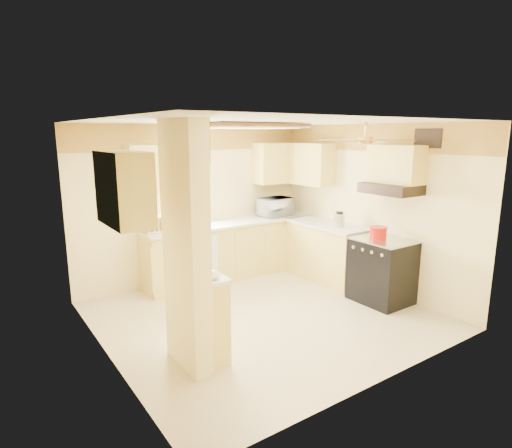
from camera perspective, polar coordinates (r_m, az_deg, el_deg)
floor at (r=5.79m, az=1.04°, el=-12.07°), size 4.00×4.00×0.00m
ceiling at (r=5.29m, az=1.15°, el=13.48°), size 4.00×4.00×0.00m
wall_back at (r=7.01m, az=-8.04°, el=2.75°), size 4.00×0.00×4.00m
wall_front at (r=4.07m, az=17.00°, el=-4.45°), size 4.00×0.00×4.00m
wall_left at (r=4.56m, az=-19.76°, el=-2.85°), size 0.00×3.80×3.80m
wall_right at (r=6.75m, az=15.01°, el=2.11°), size 0.00×3.80×3.80m
wallpaper_border at (r=6.90m, az=-8.22°, el=11.36°), size 4.00×0.02×0.40m
partition_column at (r=4.27m, az=-9.35°, el=-3.27°), size 0.20×0.70×2.50m
partition_ledge at (r=4.64m, az=-6.50°, el=-12.46°), size 0.25×0.55×0.90m
ledge_top at (r=4.46m, az=-6.64°, el=-6.96°), size 0.28×0.58×0.04m
lower_cabinets_back at (r=7.16m, az=-3.18°, el=-3.51°), size 3.00×0.60×0.90m
lower_cabinets_right at (r=7.11m, az=9.40°, el=-3.77°), size 0.60×1.40×0.90m
countertop_back at (r=7.04m, az=-3.19°, el=0.16°), size 3.04×0.64×0.04m
countertop_right at (r=6.99m, az=9.47°, el=-0.07°), size 0.64×1.44×0.04m
dishwasher_panel at (r=6.55m, az=-7.36°, el=-5.26°), size 0.58×0.02×0.80m
window at (r=6.85m, az=-9.93°, el=5.01°), size 0.92×0.02×1.02m
upper_cab_back_left at (r=6.44m, az=-14.30°, el=7.07°), size 0.60×0.35×0.70m
upper_cab_back_right at (r=7.62m, az=3.00°, el=8.13°), size 0.90×0.35×0.70m
upper_cab_right at (r=7.43m, az=6.96°, el=7.96°), size 0.35×1.00×0.70m
upper_cab_left_wall at (r=4.26m, az=-17.17°, el=4.54°), size 0.35×0.75×0.70m
upper_cab_over_stove at (r=6.19m, az=18.19°, el=7.59°), size 0.35×0.76×0.52m
stove at (r=6.35m, az=16.46°, el=-5.95°), size 0.68×0.77×0.92m
range_hood at (r=6.16m, az=17.51°, el=4.52°), size 0.50×0.76×0.14m
poster_menu at (r=4.21m, az=-8.25°, el=4.86°), size 0.02×0.42×0.57m
poster_nashville at (r=4.33m, az=-7.99°, el=-3.70°), size 0.02×0.42×0.57m
ceiling_light_panel at (r=5.76m, az=-1.01°, el=12.92°), size 1.35×0.95×0.06m
ceiling_fan at (r=5.45m, az=14.33°, el=10.82°), size 1.15×1.15×0.26m
vent_grate at (r=6.10m, az=21.96°, el=10.56°), size 0.02×0.40×0.25m
microwave at (r=7.50m, az=2.66°, el=2.30°), size 0.61×0.45×0.32m
bowl at (r=4.32m, az=-6.00°, el=-6.98°), size 0.20×0.20×0.05m
dutch_oven at (r=6.25m, az=16.01°, el=-1.08°), size 0.25×0.25×0.16m
kettle at (r=6.73m, az=11.07°, el=0.56°), size 0.16×0.16×0.24m
dish_rack at (r=6.43m, az=-13.06°, el=-0.30°), size 0.43×0.33×0.24m
utensil_crock at (r=6.83m, az=-7.66°, el=0.44°), size 0.10×0.10×0.20m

